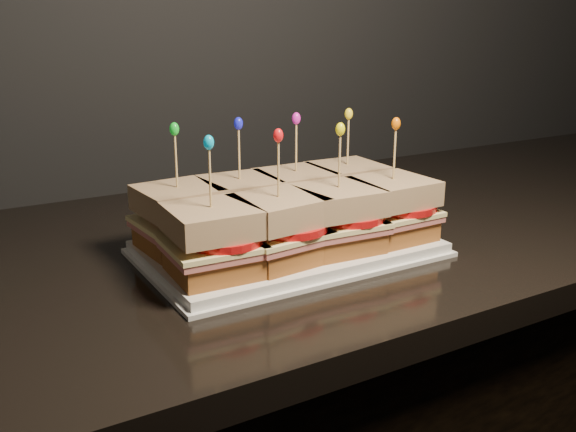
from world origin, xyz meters
TOP-DOWN VIEW (x-y plane):
  - granite_slab at (-0.39, 1.66)m, footprint 2.59×0.70m
  - platter at (-0.66, 1.57)m, footprint 0.38×0.23m
  - platter_rim at (-0.66, 1.57)m, footprint 0.39×0.24m
  - sandwich_0_bread_bot at (-0.79, 1.62)m, footprint 0.10×0.10m
  - sandwich_0_ham at (-0.79, 1.62)m, footprint 0.11×0.11m
  - sandwich_0_cheese at (-0.79, 1.62)m, footprint 0.11×0.11m
  - sandwich_0_tomato at (-0.78, 1.61)m, footprint 0.10×0.10m
  - sandwich_0_bread_top at (-0.79, 1.62)m, footprint 0.10×0.10m
  - sandwich_0_pick at (-0.79, 1.62)m, footprint 0.00×0.00m
  - sandwich_0_frill at (-0.79, 1.62)m, footprint 0.01×0.01m
  - sandwich_1_bread_bot at (-0.70, 1.62)m, footprint 0.10×0.10m
  - sandwich_1_ham at (-0.70, 1.62)m, footprint 0.11×0.11m
  - sandwich_1_cheese at (-0.70, 1.62)m, footprint 0.11×0.11m
  - sandwich_1_tomato at (-0.69, 1.61)m, footprint 0.10×0.10m
  - sandwich_1_bread_top at (-0.70, 1.62)m, footprint 0.10×0.10m
  - sandwich_1_pick at (-0.70, 1.62)m, footprint 0.00×0.00m
  - sandwich_1_frill at (-0.70, 1.62)m, footprint 0.01×0.01m
  - sandwich_2_bread_bot at (-0.61, 1.62)m, footprint 0.10×0.10m
  - sandwich_2_ham at (-0.61, 1.62)m, footprint 0.11×0.10m
  - sandwich_2_cheese at (-0.61, 1.62)m, footprint 0.11×0.11m
  - sandwich_2_tomato at (-0.60, 1.61)m, footprint 0.10×0.10m
  - sandwich_2_bread_top at (-0.61, 1.62)m, footprint 0.10×0.10m
  - sandwich_2_pick at (-0.61, 1.62)m, footprint 0.00×0.00m
  - sandwich_2_frill at (-0.61, 1.62)m, footprint 0.01×0.01m
  - sandwich_3_bread_bot at (-0.53, 1.62)m, footprint 0.10×0.10m
  - sandwich_3_ham at (-0.53, 1.62)m, footprint 0.11×0.10m
  - sandwich_3_cheese at (-0.53, 1.62)m, footprint 0.11×0.11m
  - sandwich_3_tomato at (-0.51, 1.61)m, footprint 0.10×0.10m
  - sandwich_3_bread_top at (-0.53, 1.62)m, footprint 0.10×0.10m
  - sandwich_3_pick at (-0.53, 1.62)m, footprint 0.00×0.00m
  - sandwich_3_frill at (-0.53, 1.62)m, footprint 0.01×0.01m
  - sandwich_4_bread_bot at (-0.79, 1.51)m, footprint 0.10×0.10m
  - sandwich_4_ham at (-0.79, 1.51)m, footprint 0.11×0.11m
  - sandwich_4_cheese at (-0.79, 1.51)m, footprint 0.11×0.11m
  - sandwich_4_tomato at (-0.78, 1.51)m, footprint 0.10×0.10m
  - sandwich_4_bread_top at (-0.79, 1.51)m, footprint 0.10×0.10m
  - sandwich_4_pick at (-0.79, 1.51)m, footprint 0.00×0.00m
  - sandwich_4_frill at (-0.79, 1.51)m, footprint 0.01×0.01m
  - sandwich_5_bread_bot at (-0.70, 1.51)m, footprint 0.10×0.10m
  - sandwich_5_ham at (-0.70, 1.51)m, footprint 0.11×0.11m
  - sandwich_5_cheese at (-0.70, 1.51)m, footprint 0.12×0.11m
  - sandwich_5_tomato at (-0.69, 1.51)m, footprint 0.10×0.10m
  - sandwich_5_bread_top at (-0.70, 1.51)m, footprint 0.11×0.11m
  - sandwich_5_pick at (-0.70, 1.51)m, footprint 0.00×0.00m
  - sandwich_5_frill at (-0.70, 1.51)m, footprint 0.01×0.01m
  - sandwich_6_bread_bot at (-0.61, 1.51)m, footprint 0.10×0.10m
  - sandwich_6_ham at (-0.61, 1.51)m, footprint 0.11×0.11m
  - sandwich_6_cheese at (-0.61, 1.51)m, footprint 0.11×0.11m
  - sandwich_6_tomato at (-0.60, 1.51)m, footprint 0.10×0.10m
  - sandwich_6_bread_top at (-0.61, 1.51)m, footprint 0.10×0.10m
  - sandwich_6_pick at (-0.61, 1.51)m, footprint 0.00×0.00m
  - sandwich_6_frill at (-0.61, 1.51)m, footprint 0.01×0.01m
  - sandwich_7_bread_bot at (-0.53, 1.51)m, footprint 0.10×0.10m
  - sandwich_7_ham at (-0.53, 1.51)m, footprint 0.11×0.10m
  - sandwich_7_cheese at (-0.53, 1.51)m, footprint 0.11×0.10m
  - sandwich_7_tomato at (-0.51, 1.51)m, footprint 0.10×0.10m
  - sandwich_7_bread_top at (-0.53, 1.51)m, footprint 0.10×0.10m
  - sandwich_7_pick at (-0.53, 1.51)m, footprint 0.00×0.00m
  - sandwich_7_frill at (-0.53, 1.51)m, footprint 0.01×0.01m

SIDE VIEW (x-z plane):
  - granite_slab at x=-0.39m, z-range 0.90..0.94m
  - platter_rim at x=-0.66m, z-range 0.94..0.94m
  - platter at x=-0.66m, z-range 0.94..0.96m
  - sandwich_0_bread_bot at x=-0.79m, z-range 0.96..0.98m
  - sandwich_1_bread_bot at x=-0.70m, z-range 0.96..0.98m
  - sandwich_2_bread_bot at x=-0.61m, z-range 0.96..0.98m
  - sandwich_3_bread_bot at x=-0.53m, z-range 0.96..0.98m
  - sandwich_4_bread_bot at x=-0.79m, z-range 0.96..0.98m
  - sandwich_5_bread_bot at x=-0.70m, z-range 0.96..0.98m
  - sandwich_6_bread_bot at x=-0.61m, z-range 0.96..0.98m
  - sandwich_7_bread_bot at x=-0.53m, z-range 0.96..0.98m
  - sandwich_0_ham at x=-0.79m, z-range 0.98..0.99m
  - sandwich_1_ham at x=-0.70m, z-range 0.98..0.99m
  - sandwich_2_ham at x=-0.61m, z-range 0.98..0.99m
  - sandwich_3_ham at x=-0.53m, z-range 0.98..0.99m
  - sandwich_4_ham at x=-0.79m, z-range 0.98..0.99m
  - sandwich_5_ham at x=-0.70m, z-range 0.98..0.99m
  - sandwich_6_ham at x=-0.61m, z-range 0.98..0.99m
  - sandwich_7_ham at x=-0.53m, z-range 0.98..0.99m
  - sandwich_0_cheese at x=-0.79m, z-range 0.99..1.00m
  - sandwich_1_cheese at x=-0.70m, z-range 0.99..1.00m
  - sandwich_2_cheese at x=-0.61m, z-range 0.99..1.00m
  - sandwich_3_cheese at x=-0.53m, z-range 0.99..1.00m
  - sandwich_4_cheese at x=-0.79m, z-range 0.99..1.00m
  - sandwich_5_cheese at x=-0.70m, z-range 0.99..1.00m
  - sandwich_6_cheese at x=-0.61m, z-range 0.99..1.00m
  - sandwich_7_cheese at x=-0.53m, z-range 0.99..1.00m
  - sandwich_0_tomato at x=-0.78m, z-range 1.00..1.00m
  - sandwich_1_tomato at x=-0.69m, z-range 1.00..1.00m
  - sandwich_2_tomato at x=-0.60m, z-range 1.00..1.00m
  - sandwich_3_tomato at x=-0.51m, z-range 1.00..1.00m
  - sandwich_4_tomato at x=-0.78m, z-range 1.00..1.00m
  - sandwich_5_tomato at x=-0.69m, z-range 1.00..1.00m
  - sandwich_6_tomato at x=-0.60m, z-range 1.00..1.00m
  - sandwich_7_tomato at x=-0.51m, z-range 1.00..1.00m
  - sandwich_0_bread_top at x=-0.79m, z-range 1.00..1.04m
  - sandwich_1_bread_top at x=-0.70m, z-range 1.00..1.04m
  - sandwich_2_bread_top at x=-0.61m, z-range 1.00..1.04m
  - sandwich_3_bread_top at x=-0.53m, z-range 1.00..1.04m
  - sandwich_4_bread_top at x=-0.79m, z-range 1.00..1.04m
  - sandwich_5_bread_top at x=-0.70m, z-range 1.00..1.04m
  - sandwich_6_bread_top at x=-0.61m, z-range 1.00..1.04m
  - sandwich_7_bread_top at x=-0.53m, z-range 1.00..1.04m
  - sandwich_0_pick at x=-0.79m, z-range 1.02..1.11m
  - sandwich_1_pick at x=-0.70m, z-range 1.02..1.11m
  - sandwich_2_pick at x=-0.61m, z-range 1.02..1.11m
  - sandwich_3_pick at x=-0.53m, z-range 1.02..1.11m
  - sandwich_4_pick at x=-0.79m, z-range 1.02..1.11m
  - sandwich_5_pick at x=-0.70m, z-range 1.02..1.11m
  - sandwich_6_pick at x=-0.61m, z-range 1.02..1.11m
  - sandwich_7_pick at x=-0.53m, z-range 1.02..1.11m
  - sandwich_0_frill at x=-0.79m, z-range 1.10..1.12m
  - sandwich_1_frill at x=-0.70m, z-range 1.10..1.12m
  - sandwich_2_frill at x=-0.61m, z-range 1.10..1.12m
  - sandwich_3_frill at x=-0.53m, z-range 1.10..1.12m
  - sandwich_4_frill at x=-0.79m, z-range 1.10..1.12m
  - sandwich_5_frill at x=-0.70m, z-range 1.10..1.12m
  - sandwich_6_frill at x=-0.61m, z-range 1.10..1.12m
  - sandwich_7_frill at x=-0.53m, z-range 1.10..1.12m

